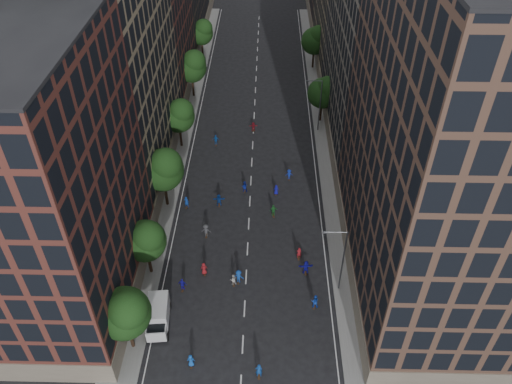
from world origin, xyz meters
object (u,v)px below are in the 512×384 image
(streetlamp_far, at_px, (319,103))
(cargo_van, at_px, (158,315))
(skater_0, at_px, (191,361))
(skater_2, at_px, (315,301))
(skater_1, at_px, (259,371))
(streetlamp_near, at_px, (341,258))

(streetlamp_far, xyz_separation_m, cargo_van, (-19.40, -38.14, -3.80))
(skater_0, distance_m, skater_2, 14.67)
(cargo_van, bearing_deg, skater_0, -55.35)
(skater_0, xyz_separation_m, skater_1, (6.71, -1.01, 0.16))
(cargo_van, bearing_deg, streetlamp_far, 57.81)
(skater_1, bearing_deg, streetlamp_far, -103.94)
(cargo_van, distance_m, skater_2, 16.91)
(skater_1, xyz_separation_m, skater_2, (5.95, 8.44, -0.06))
(skater_1, relative_size, skater_2, 1.07)
(skater_0, bearing_deg, skater_1, 172.01)
(skater_1, bearing_deg, streetlamp_near, -130.99)
(cargo_van, relative_size, skater_1, 2.65)
(cargo_van, relative_size, skater_0, 3.20)
(cargo_van, xyz_separation_m, skater_2, (16.71, 2.58, -0.48))
(streetlamp_near, relative_size, skater_0, 5.70)
(streetlamp_far, relative_size, cargo_van, 1.79)
(streetlamp_near, height_order, streetlamp_far, same)
(streetlamp_far, height_order, cargo_van, streetlamp_far)
(streetlamp_near, bearing_deg, streetlamp_far, 90.00)
(streetlamp_near, distance_m, streetlamp_far, 33.00)
(streetlamp_near, height_order, cargo_van, streetlamp_near)
(skater_2, bearing_deg, skater_1, 62.34)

